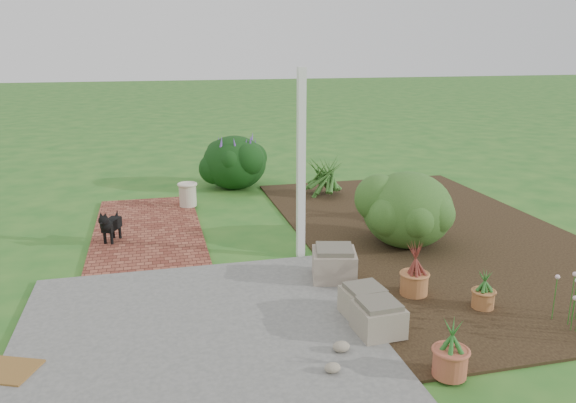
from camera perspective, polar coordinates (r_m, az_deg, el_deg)
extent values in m
plane|color=#22611E|center=(7.47, -0.76, -6.09)|extent=(80.00, 80.00, 0.00)
cube|color=#5A5A57|center=(5.72, -9.24, -13.26)|extent=(3.50, 3.50, 0.04)
cube|color=maroon|center=(8.94, -14.05, -2.72)|extent=(1.60, 3.50, 0.04)
cube|color=black|center=(8.76, 14.63, -3.18)|extent=(4.00, 7.00, 0.03)
cube|color=white|center=(7.26, 1.33, 3.61)|extent=(0.10, 0.10, 2.50)
cube|color=gray|center=(5.66, 9.18, -11.72)|extent=(0.45, 0.45, 0.29)
cube|color=#7E6D5E|center=(5.97, 7.76, -10.16)|extent=(0.46, 0.46, 0.28)
cube|color=gray|center=(6.81, 4.71, -6.44)|extent=(0.62, 0.62, 0.34)
cube|color=brown|center=(5.66, -27.25, -14.95)|extent=(0.73, 0.61, 0.02)
cube|color=black|center=(8.40, -17.49, -2.23)|extent=(0.28, 0.38, 0.15)
cylinder|color=black|center=(8.37, -18.11, -3.52)|extent=(0.04, 0.04, 0.17)
cylinder|color=black|center=(8.33, -17.47, -3.58)|extent=(0.04, 0.04, 0.17)
cylinder|color=black|center=(8.58, -17.33, -2.99)|extent=(0.04, 0.04, 0.17)
cylinder|color=black|center=(8.53, -16.70, -3.05)|extent=(0.04, 0.04, 0.17)
sphere|color=black|center=(8.19, -18.23, -1.84)|extent=(0.14, 0.14, 0.14)
cone|color=black|center=(8.53, -16.99, -1.19)|extent=(0.10, 0.12, 0.13)
cylinder|color=beige|center=(9.94, -10.15, 0.67)|extent=(0.36, 0.36, 0.40)
ellipsoid|color=#123B12|center=(8.02, 12.07, -0.62)|extent=(1.46, 1.46, 1.07)
cylinder|color=#A56538|center=(6.58, 12.68, -8.12)|extent=(0.39, 0.39, 0.25)
cylinder|color=#A76738|center=(6.47, 19.21, -9.33)|extent=(0.28, 0.28, 0.20)
cylinder|color=#A65038|center=(5.16, 16.14, -15.44)|extent=(0.30, 0.30, 0.25)
ellipsoid|color=black|center=(11.21, -5.46, 4.11)|extent=(1.48, 1.48, 1.07)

